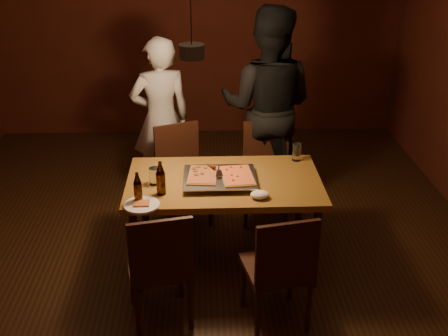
{
  "coord_description": "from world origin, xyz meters",
  "views": [
    {
      "loc": [
        0.07,
        -3.89,
        2.66
      ],
      "look_at": [
        0.22,
        0.0,
        0.85
      ],
      "focal_mm": 45.0,
      "sensor_mm": 36.0,
      "label": 1
    }
  ],
  "objects_px": {
    "beer_bottle_b": "(161,178)",
    "plate_slice": "(142,205)",
    "pizza_tray": "(220,179)",
    "diner_dark": "(267,107)",
    "dining_table": "(224,188)",
    "chair_near_left": "(160,260)",
    "chair_far_right": "(266,163)",
    "chair_near_right": "(281,262)",
    "beer_bottle_a": "(138,187)",
    "diner_white": "(161,119)",
    "pendant_lamp": "(192,50)",
    "chair_far_left": "(181,165)"
  },
  "relations": [
    {
      "from": "beer_bottle_a",
      "to": "diner_dark",
      "type": "relative_size",
      "value": 0.12
    },
    {
      "from": "chair_near_left",
      "to": "diner_white",
      "type": "bearing_deg",
      "value": 81.15
    },
    {
      "from": "chair_far_left",
      "to": "chair_near_right",
      "type": "xyz_separation_m",
      "value": [
        0.71,
        -1.58,
        0.0
      ]
    },
    {
      "from": "chair_near_right",
      "to": "diner_white",
      "type": "bearing_deg",
      "value": 102.04
    },
    {
      "from": "diner_dark",
      "to": "chair_near_right",
      "type": "bearing_deg",
      "value": 103.4
    },
    {
      "from": "pizza_tray",
      "to": "beer_bottle_b",
      "type": "xyz_separation_m",
      "value": [
        -0.44,
        -0.18,
        0.11
      ]
    },
    {
      "from": "beer_bottle_a",
      "to": "beer_bottle_b",
      "type": "bearing_deg",
      "value": 36.77
    },
    {
      "from": "pizza_tray",
      "to": "diner_white",
      "type": "height_order",
      "value": "diner_white"
    },
    {
      "from": "beer_bottle_b",
      "to": "plate_slice",
      "type": "relative_size",
      "value": 1.01
    },
    {
      "from": "chair_far_left",
      "to": "diner_white",
      "type": "height_order",
      "value": "diner_white"
    },
    {
      "from": "chair_far_right",
      "to": "beer_bottle_a",
      "type": "relative_size",
      "value": 2.12
    },
    {
      "from": "chair_near_right",
      "to": "beer_bottle_b",
      "type": "height_order",
      "value": "beer_bottle_b"
    },
    {
      "from": "chair_far_left",
      "to": "diner_dark",
      "type": "distance_m",
      "value": 0.99
    },
    {
      "from": "chair_far_right",
      "to": "beer_bottle_a",
      "type": "distance_m",
      "value": 1.55
    },
    {
      "from": "chair_near_right",
      "to": "pizza_tray",
      "type": "bearing_deg",
      "value": 104.36
    },
    {
      "from": "diner_white",
      "to": "pendant_lamp",
      "type": "bearing_deg",
      "value": 89.56
    },
    {
      "from": "chair_far_right",
      "to": "chair_near_right",
      "type": "relative_size",
      "value": 0.98
    },
    {
      "from": "plate_slice",
      "to": "pendant_lamp",
      "type": "height_order",
      "value": "pendant_lamp"
    },
    {
      "from": "chair_far_left",
      "to": "chair_near_left",
      "type": "bearing_deg",
      "value": 65.23
    },
    {
      "from": "pizza_tray",
      "to": "diner_white",
      "type": "xyz_separation_m",
      "value": [
        -0.53,
        1.3,
        0.03
      ]
    },
    {
      "from": "beer_bottle_a",
      "to": "plate_slice",
      "type": "distance_m",
      "value": 0.13
    },
    {
      "from": "chair_far_left",
      "to": "chair_near_left",
      "type": "height_order",
      "value": "same"
    },
    {
      "from": "pizza_tray",
      "to": "pendant_lamp",
      "type": "distance_m",
      "value": 1.01
    },
    {
      "from": "dining_table",
      "to": "diner_dark",
      "type": "height_order",
      "value": "diner_dark"
    },
    {
      "from": "chair_far_right",
      "to": "diner_dark",
      "type": "bearing_deg",
      "value": -92.17
    },
    {
      "from": "chair_far_right",
      "to": "diner_dark",
      "type": "xyz_separation_m",
      "value": [
        0.04,
        0.36,
        0.41
      ]
    },
    {
      "from": "diner_white",
      "to": "pendant_lamp",
      "type": "xyz_separation_m",
      "value": [
        0.34,
        -1.27,
        0.96
      ]
    },
    {
      "from": "beer_bottle_b",
      "to": "pendant_lamp",
      "type": "height_order",
      "value": "pendant_lamp"
    },
    {
      "from": "plate_slice",
      "to": "pizza_tray",
      "type": "bearing_deg",
      "value": 32.52
    },
    {
      "from": "chair_near_left",
      "to": "diner_dark",
      "type": "xyz_separation_m",
      "value": [
        0.91,
        1.89,
        0.41
      ]
    },
    {
      "from": "chair_far_left",
      "to": "diner_white",
      "type": "relative_size",
      "value": 0.34
    },
    {
      "from": "chair_near_right",
      "to": "diner_white",
      "type": "xyz_separation_m",
      "value": [
        -0.91,
        2.08,
        0.26
      ]
    },
    {
      "from": "chair_far_right",
      "to": "diner_dark",
      "type": "relative_size",
      "value": 0.26
    },
    {
      "from": "chair_near_left",
      "to": "dining_table",
      "type": "bearing_deg",
      "value": 46.94
    },
    {
      "from": "chair_near_right",
      "to": "diner_dark",
      "type": "bearing_deg",
      "value": 75.23
    },
    {
      "from": "pizza_tray",
      "to": "diner_white",
      "type": "bearing_deg",
      "value": 115.96
    },
    {
      "from": "diner_dark",
      "to": "pendant_lamp",
      "type": "bearing_deg",
      "value": 75.75
    },
    {
      "from": "chair_near_right",
      "to": "beer_bottle_b",
      "type": "xyz_separation_m",
      "value": [
        -0.81,
        0.6,
        0.34
      ]
    },
    {
      "from": "pizza_tray",
      "to": "diner_dark",
      "type": "bearing_deg",
      "value": 71.25
    },
    {
      "from": "chair_far_right",
      "to": "dining_table",
      "type": "bearing_deg",
      "value": 65.71
    },
    {
      "from": "dining_table",
      "to": "pizza_tray",
      "type": "xyz_separation_m",
      "value": [
        -0.03,
        -0.04,
        0.1
      ]
    },
    {
      "from": "chair_near_right",
      "to": "plate_slice",
      "type": "distance_m",
      "value": 1.05
    },
    {
      "from": "diner_dark",
      "to": "diner_white",
      "type": "bearing_deg",
      "value": 9.25
    },
    {
      "from": "chair_far_left",
      "to": "plate_slice",
      "type": "bearing_deg",
      "value": 57.36
    },
    {
      "from": "chair_near_right",
      "to": "beer_bottle_a",
      "type": "height_order",
      "value": "beer_bottle_a"
    },
    {
      "from": "beer_bottle_a",
      "to": "beer_bottle_b",
      "type": "relative_size",
      "value": 0.89
    },
    {
      "from": "diner_white",
      "to": "plate_slice",
      "type": "bearing_deg",
      "value": 73.45
    },
    {
      "from": "beer_bottle_a",
      "to": "pendant_lamp",
      "type": "xyz_separation_m",
      "value": [
        0.4,
        0.33,
        0.9
      ]
    },
    {
      "from": "chair_near_left",
      "to": "diner_dark",
      "type": "height_order",
      "value": "diner_dark"
    },
    {
      "from": "beer_bottle_a",
      "to": "beer_bottle_b",
      "type": "xyz_separation_m",
      "value": [
        0.15,
        0.12,
        0.01
      ]
    }
  ]
}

